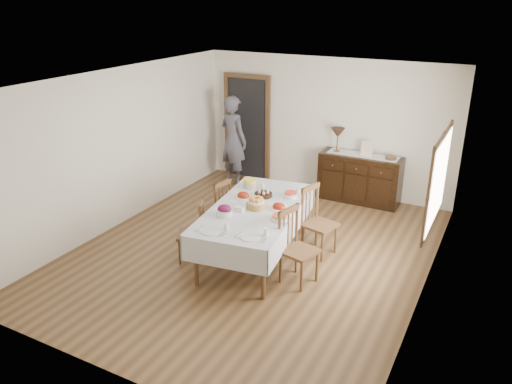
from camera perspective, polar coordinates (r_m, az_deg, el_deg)
The scene contains 26 objects.
ground at distance 7.70m, azimuth -0.35°, elevation -6.83°, with size 6.00×6.00×0.00m, color brown.
room_shell at distance 7.48m, azimuth 0.16°, elevation 5.93°, with size 5.02×6.02×2.65m.
dining_table at distance 7.23m, azimuth -0.09°, elevation -2.45°, with size 1.51×2.50×0.81m.
chair_left_near at distance 7.33m, azimuth -7.10°, elevation -4.45°, with size 0.51×0.51×0.92m.
chair_left_far at distance 8.07m, azimuth -4.45°, elevation -1.69°, with size 0.46×0.46×0.95m.
chair_right_near at distance 6.75m, azimuth 4.61°, elevation -6.16°, with size 0.53×0.53×1.05m.
chair_right_far at distance 7.51m, azimuth 6.99°, elevation -3.21°, with size 0.53×0.53×1.06m.
sideboard at distance 9.55m, azimuth 11.76°, elevation 1.55°, with size 1.51×0.55×0.91m.
person at distance 10.14m, azimuth -2.60°, elevation 6.25°, with size 0.61×0.39×1.95m, color #504E5A.
bread_basket at distance 7.13m, azimuth 0.01°, elevation -1.28°, with size 0.28×0.28×0.18m.
egg_basket at distance 7.57m, azimuth 0.85°, elevation -0.24°, with size 0.27×0.27×0.11m.
ham_platter_a at distance 7.51m, azimuth -1.46°, elevation -0.45°, with size 0.27×0.27×0.11m.
ham_platter_b at distance 7.13m, azimuth 2.63°, elevation -1.73°, with size 0.27×0.27×0.11m.
beet_bowl at distance 6.91m, azimuth -3.63°, elevation -2.17°, with size 0.22×0.22×0.16m.
carrot_bowl at distance 7.54m, azimuth 3.97°, elevation -0.32°, with size 0.20×0.20×0.09m.
pineapple_bowl at distance 7.89m, azimuth -0.67°, elevation 0.97°, with size 0.21×0.21×0.14m.
casserole_dish at distance 6.79m, azimuth 2.68°, elevation -2.95°, with size 0.24×0.24×0.07m.
butter_dish at distance 7.06m, azimuth -1.91°, elevation -1.93°, with size 0.15×0.11×0.07m.
setting_left at distance 6.51m, azimuth -4.63°, elevation -4.30°, with size 0.44×0.31×0.10m.
setting_right at distance 6.34m, azimuth -0.11°, elevation -4.98°, with size 0.44×0.31×0.10m.
glass_far_a at distance 7.84m, azimuth 0.76°, elevation 0.70°, with size 0.06×0.06×0.11m.
glass_far_b at distance 7.72m, azimuth 4.86°, elevation 0.24°, with size 0.07×0.07×0.10m.
runner at distance 9.43m, azimuth 12.14°, elevation 4.17°, with size 1.30×0.35×0.01m.
table_lamp at distance 9.44m, azimuth 9.33°, elevation 6.62°, with size 0.26×0.26×0.46m.
picture_frame at distance 9.32m, azimuth 12.57°, elevation 4.81°, with size 0.22×0.08×0.28m.
deco_bowl at distance 9.28m, azimuth 15.15°, elevation 3.77°, with size 0.20×0.20×0.06m.
Camera 1 is at (3.18, -5.96, 3.69)m, focal length 35.00 mm.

